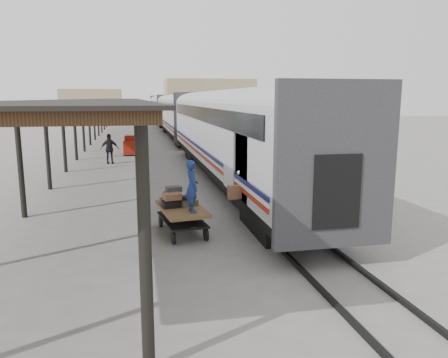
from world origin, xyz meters
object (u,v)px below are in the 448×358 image
luggage_tug (131,146)px  porter (192,186)px  pedestrian (110,149)px  baggage_cart (182,213)px

luggage_tug → porter: bearing=-80.3°
porter → pedestrian: (-3.25, 16.43, -0.67)m
baggage_cart → luggage_tug: (-1.70, 20.20, 0.00)m
baggage_cart → luggage_tug: bearing=87.0°
baggage_cart → porter: bearing=-76.8°
porter → pedestrian: porter is taller
luggage_tug → pedestrian: (-1.30, -4.42, 0.33)m
baggage_cart → pedestrian: bearing=92.9°
porter → luggage_tug: bearing=-4.1°
porter → baggage_cart: bearing=11.6°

